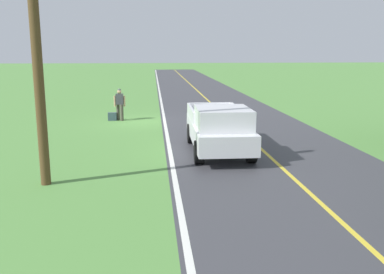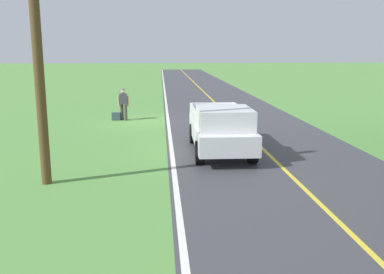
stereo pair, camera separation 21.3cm
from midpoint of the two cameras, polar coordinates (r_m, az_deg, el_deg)
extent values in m
plane|color=#568E42|center=(23.04, -6.93, 2.06)|extent=(200.00, 200.00, 0.00)
cube|color=#3D3D42|center=(23.38, 4.83, 2.25)|extent=(7.50, 120.00, 0.00)
cube|color=silver|center=(23.03, -3.96, 2.13)|extent=(0.16, 117.60, 0.00)
cube|color=gold|center=(23.38, 4.83, 2.26)|extent=(0.14, 117.60, 0.00)
cylinder|color=#4C473D|center=(23.46, -9.65, 3.24)|extent=(0.18, 0.18, 0.88)
cylinder|color=#4C473D|center=(23.72, -10.14, 3.32)|extent=(0.18, 0.18, 0.88)
cube|color=#3F3F47|center=(23.49, -9.96, 5.04)|extent=(0.40, 0.26, 0.58)
sphere|color=tan|center=(23.45, -9.99, 6.02)|extent=(0.23, 0.23, 0.23)
sphere|color=#4C564C|center=(23.45, -10.00, 6.20)|extent=(0.20, 0.20, 0.20)
cube|color=black|center=(23.69, -9.92, 5.17)|extent=(0.32, 0.20, 0.44)
cylinder|color=tan|center=(23.47, -9.32, 4.78)|extent=(0.10, 0.10, 0.58)
cylinder|color=tan|center=(23.51, -10.59, 4.75)|extent=(0.10, 0.10, 0.58)
cube|color=#384C56|center=(23.61, -10.90, 2.71)|extent=(0.46, 0.20, 0.44)
cube|color=silver|center=(16.12, 3.14, 0.70)|extent=(2.06, 5.42, 0.70)
cube|color=silver|center=(14.84, 3.79, 2.52)|extent=(1.86, 2.18, 0.72)
cube|color=black|center=(14.83, 3.79, 2.79)|extent=(1.69, 1.31, 0.43)
cube|color=silver|center=(17.22, 5.78, 3.31)|extent=(0.13, 3.02, 0.45)
cube|color=silver|center=(16.99, -0.48, 3.25)|extent=(0.13, 3.02, 0.45)
cube|color=silver|center=(18.56, 2.08, 3.96)|extent=(1.84, 0.12, 0.45)
cylinder|color=black|center=(14.66, 7.53, -1.89)|extent=(0.31, 0.80, 0.80)
cylinder|color=black|center=(14.40, 0.51, -2.05)|extent=(0.31, 0.80, 0.80)
cylinder|color=black|center=(17.83, 5.32, 0.58)|extent=(0.31, 0.80, 0.80)
cylinder|color=black|center=(17.61, -0.46, 0.49)|extent=(0.31, 0.80, 0.80)
cylinder|color=brown|center=(12.51, -20.74, 12.62)|extent=(0.28, 0.28, 8.36)
camera|label=1|loc=(0.11, -90.50, -0.10)|focal=39.75mm
camera|label=2|loc=(0.11, 89.50, 0.10)|focal=39.75mm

